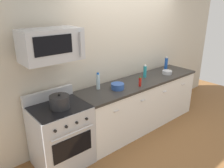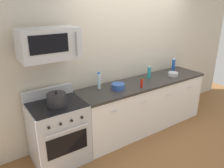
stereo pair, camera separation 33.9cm
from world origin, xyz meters
name	(u,v)px [view 1 (the left image)]	position (x,y,z in m)	size (l,w,h in m)	color
ground_plane	(139,125)	(0.00, 0.00, 0.00)	(6.77, 6.77, 0.00)	brown
back_wall	(126,53)	(0.00, 0.41, 1.35)	(5.64, 0.10, 2.70)	beige
counter_unit	(140,103)	(0.00, 0.00, 0.46)	(2.55, 0.66, 0.92)	white
range_oven	(61,135)	(-1.65, 0.00, 0.47)	(0.76, 0.69, 1.07)	#B7BABF
microwave	(51,45)	(-1.65, 0.05, 1.75)	(0.74, 0.44, 0.40)	#B7BABF
bottle_dish_soap	(145,71)	(0.17, 0.08, 1.03)	(0.06, 0.06, 0.24)	teal
bottle_soda_blue	(166,63)	(0.90, 0.14, 1.05)	(0.06, 0.06, 0.27)	#1E4CA5
bottle_hot_sauce_red	(140,82)	(-0.24, -0.18, 1.00)	(0.04, 0.04, 0.16)	#B21914
bottle_water_clear	(98,81)	(-0.85, 0.17, 1.05)	(0.06, 0.06, 0.27)	silver
bowl_steel_prep	(167,72)	(0.66, -0.07, 0.96)	(0.19, 0.19, 0.07)	#B2B5BA
bowl_blue_mixing	(118,86)	(-0.61, -0.04, 0.97)	(0.21, 0.21, 0.09)	#2D519E
stockpot	(60,102)	(-1.65, -0.05, 1.01)	(0.26, 0.26, 0.21)	#262628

